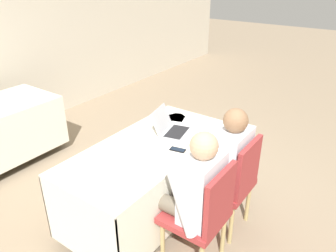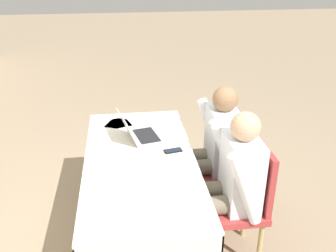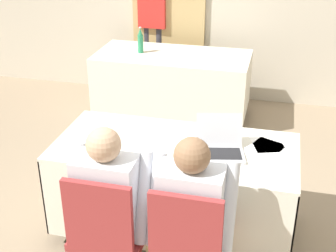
{
  "view_description": "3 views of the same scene",
  "coord_description": "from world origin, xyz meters",
  "px_view_note": "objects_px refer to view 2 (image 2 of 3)",
  "views": [
    {
      "loc": [
        -1.96,
        -1.6,
        2.16
      ],
      "look_at": [
        0.0,
        -0.2,
        0.99
      ],
      "focal_mm": 35.0,
      "sensor_mm": 36.0,
      "label": 1
    },
    {
      "loc": [
        -2.36,
        0.1,
        2.11
      ],
      "look_at": [
        0.0,
        -0.2,
        0.99
      ],
      "focal_mm": 40.0,
      "sensor_mm": 36.0,
      "label": 2
    },
    {
      "loc": [
        0.64,
        -2.79,
        2.3
      ],
      "look_at": [
        0.0,
        -0.2,
        0.99
      ],
      "focal_mm": 50.0,
      "sensor_mm": 36.0,
      "label": 3
    }
  ],
  "objects_px": {
    "chair_near_left": "(242,198)",
    "person_white_shirt": "(213,146)",
    "laptop": "(141,134)",
    "chair_near_right": "(224,162)",
    "person_checkered_shirt": "(230,180)",
    "cell_phone": "(173,151)"
  },
  "relations": [
    {
      "from": "person_checkered_shirt",
      "to": "person_white_shirt",
      "type": "height_order",
      "value": "same"
    },
    {
      "from": "chair_near_right",
      "to": "chair_near_left",
      "type": "bearing_deg",
      "value": 0.0
    },
    {
      "from": "laptop",
      "to": "chair_near_left",
      "type": "relative_size",
      "value": 0.42
    },
    {
      "from": "laptop",
      "to": "person_white_shirt",
      "type": "relative_size",
      "value": 0.32
    },
    {
      "from": "cell_phone",
      "to": "person_white_shirt",
      "type": "relative_size",
      "value": 0.12
    },
    {
      "from": "laptop",
      "to": "chair_near_left",
      "type": "height_order",
      "value": "laptop"
    },
    {
      "from": "laptop",
      "to": "chair_near_left",
      "type": "distance_m",
      "value": 0.93
    },
    {
      "from": "chair_near_right",
      "to": "person_white_shirt",
      "type": "bearing_deg",
      "value": -90.0
    },
    {
      "from": "chair_near_right",
      "to": "person_checkered_shirt",
      "type": "distance_m",
      "value": 0.53
    },
    {
      "from": "laptop",
      "to": "chair_near_right",
      "type": "height_order",
      "value": "laptop"
    },
    {
      "from": "laptop",
      "to": "cell_phone",
      "type": "distance_m",
      "value": 0.33
    },
    {
      "from": "cell_phone",
      "to": "person_checkered_shirt",
      "type": "distance_m",
      "value": 0.49
    },
    {
      "from": "chair_near_left",
      "to": "person_white_shirt",
      "type": "bearing_deg",
      "value": -168.24
    },
    {
      "from": "chair_near_left",
      "to": "person_white_shirt",
      "type": "distance_m",
      "value": 0.53
    },
    {
      "from": "cell_phone",
      "to": "chair_near_right",
      "type": "relative_size",
      "value": 0.16
    },
    {
      "from": "chair_near_left",
      "to": "person_white_shirt",
      "type": "height_order",
      "value": "person_white_shirt"
    },
    {
      "from": "cell_phone",
      "to": "chair_near_right",
      "type": "xyz_separation_m",
      "value": [
        0.17,
        -0.46,
        -0.24
      ]
    },
    {
      "from": "person_checkered_shirt",
      "to": "person_white_shirt",
      "type": "distance_m",
      "value": 0.5
    },
    {
      "from": "chair_near_right",
      "to": "person_checkered_shirt",
      "type": "bearing_deg",
      "value": -11.76
    },
    {
      "from": "laptop",
      "to": "person_white_shirt",
      "type": "bearing_deg",
      "value": -109.75
    },
    {
      "from": "chair_near_right",
      "to": "person_white_shirt",
      "type": "height_order",
      "value": "person_white_shirt"
    },
    {
      "from": "laptop",
      "to": "chair_near_right",
      "type": "bearing_deg",
      "value": -108.72
    }
  ]
}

